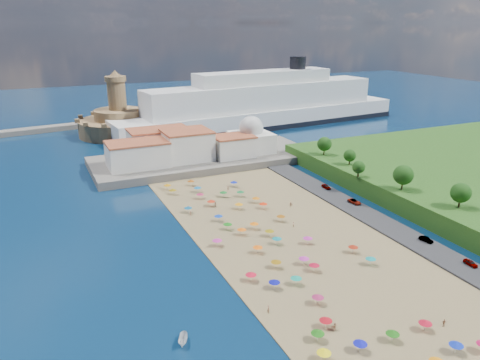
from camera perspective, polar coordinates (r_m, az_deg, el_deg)
name	(u,v)px	position (r m, az deg, el deg)	size (l,w,h in m)	color
ground	(265,238)	(125.49, 3.09, -7.04)	(700.00, 700.00, 0.00)	#071938
terrace	(205,159)	(191.52, -4.32, 2.57)	(90.00, 36.00, 3.00)	#59544C
jetty	(132,146)	(218.56, -12.97, 4.08)	(18.00, 70.00, 2.40)	#59544C
waterfront_buildings	(173,147)	(186.55, -8.21, 4.02)	(57.00, 29.00, 11.00)	silver
domed_building	(251,137)	(195.39, 1.36, 5.20)	(16.00, 16.00, 15.00)	silver
fortress	(119,122)	(246.17, -14.54, 6.87)	(40.00, 40.00, 32.40)	#9F7B4F
cruise_ship	(263,107)	(258.33, 2.88, 8.92)	(169.40, 40.40, 36.70)	black
beach_parasols	(277,247)	(116.03, 4.59, -8.14)	(31.65, 116.71, 2.20)	gray
beachgoers	(263,229)	(128.04, 2.80, -5.95)	(33.15, 86.16, 1.85)	tan
parked_cars	(374,212)	(143.66, 16.05, -3.77)	(2.54, 62.47, 1.37)	gray
hillside_trees	(417,182)	(146.35, 20.80, -0.24)	(13.01, 111.31, 7.77)	#382314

